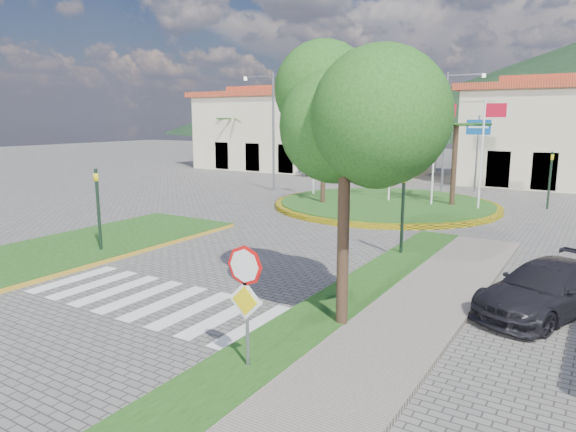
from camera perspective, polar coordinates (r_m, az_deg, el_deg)
The scene contains 22 objects.
ground at distance 12.99m, azimuth -28.41°, elevation -13.28°, with size 160.00×160.00×0.00m, color #5E5C59.
sidewalk_right at distance 10.18m, azimuth 0.81°, elevation -18.24°, with size 4.00×28.00×0.15m, color gray.
verge_right at distance 10.77m, azimuth -4.91°, elevation -16.47°, with size 1.60×28.00×0.18m, color #184212.
median_left at distance 21.24m, azimuth -23.26°, elevation -3.48°, with size 5.00×14.00×0.18m, color #184212.
crosswalk at distance 15.16m, azimuth -15.12°, elevation -8.87°, with size 8.00×3.00×0.01m, color silver.
roundabout_island at distance 29.98m, azimuth 10.76°, elevation 1.35°, with size 12.70×12.70×6.00m.
stop_sign at distance 10.01m, azimuth -4.73°, elevation -8.02°, with size 0.80×0.11×2.65m.
deciduous_tree at distance 11.78m, azimuth 6.44°, elevation 11.52°, with size 3.60×3.60×6.80m.
traffic_light_left at distance 20.14m, azimuth -20.36°, elevation 1.37°, with size 0.15×0.18×3.20m.
traffic_light_right at distance 18.90m, azimuth 12.65°, elevation 1.20°, with size 0.15×0.18×3.20m.
traffic_light_far at distance 31.88m, azimuth 27.12°, elevation 4.12°, with size 0.18×0.15×3.20m.
direction_sign_west at distance 38.72m, azimuth 13.01°, elevation 8.37°, with size 1.60×0.14×5.20m.
direction_sign_east at distance 37.40m, azimuth 20.33°, elevation 7.90°, with size 1.60×0.14×5.20m.
street_lamp_centre at distance 36.89m, azimuth 17.04°, elevation 9.57°, with size 4.80×0.16×8.00m.
street_lamp_west at distance 35.51m, azimuth -1.64°, elevation 10.00°, with size 4.80×0.16×8.00m.
building_left at distance 50.09m, azimuth 2.48°, elevation 9.57°, with size 23.32×9.54×8.05m.
hill_far_west at distance 159.82m, azimuth 7.79°, elevation 12.91°, with size 140.00×140.00×22.00m, color black.
hill_near_back at distance 137.21m, azimuth 23.69°, elevation 11.21°, with size 110.00×110.00×16.00m, color black.
white_van at distance 44.70m, azimuth 4.11°, elevation 5.21°, with size 2.14×4.64×1.29m, color #BCBCBE.
car_dark_a at distance 39.86m, azimuth 9.18°, elevation 4.32°, with size 1.37×3.41×1.16m, color black.
car_dark_b at distance 40.71m, azimuth 28.22°, elevation 3.28°, with size 1.20×3.45×1.14m, color black.
car_side_right at distance 14.98m, azimuth 26.80°, elevation -7.23°, with size 1.89×4.66×1.35m, color black.
Camera 1 is at (10.58, -5.63, 5.03)m, focal length 32.00 mm.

